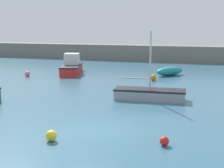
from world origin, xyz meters
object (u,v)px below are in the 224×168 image
object	(u,v)px
mooring_buoy_red	(164,141)
mooring_buoy_orange	(153,78)
sailboat_twin_hulled	(150,94)
mooring_buoy_pink	(27,74)
rowboat_blue_near	(170,71)
cabin_cruiser_white	(72,67)
mooring_buoy_yellow	(51,136)

from	to	relation	value
mooring_buoy_red	mooring_buoy_orange	distance (m)	15.81
sailboat_twin_hulled	mooring_buoy_pink	xyz separation A→B (m)	(-13.34, 6.14, -0.13)
mooring_buoy_orange	mooring_buoy_pink	size ratio (longest dim) A/B	1.08
rowboat_blue_near	mooring_buoy_red	world-z (taller)	rowboat_blue_near
cabin_cruiser_white	mooring_buoy_orange	xyz separation A→B (m)	(8.97, -1.89, -0.43)
mooring_buoy_red	mooring_buoy_pink	bearing A→B (deg)	137.62
sailboat_twin_hulled	mooring_buoy_yellow	world-z (taller)	sailboat_twin_hulled
mooring_buoy_yellow	mooring_buoy_red	xyz separation A→B (m)	(4.70, 0.93, -0.05)
mooring_buoy_yellow	mooring_buoy_orange	world-z (taller)	mooring_buoy_orange
cabin_cruiser_white	mooring_buoy_red	xyz separation A→B (m)	(12.19, -17.37, -0.52)
rowboat_blue_near	mooring_buoy_pink	bearing A→B (deg)	-29.01
sailboat_twin_hulled	cabin_cruiser_white	xyz separation A→B (m)	(-10.05, 9.39, 0.32)
mooring_buoy_red	mooring_buoy_orange	world-z (taller)	mooring_buoy_orange
rowboat_blue_near	mooring_buoy_orange	bearing A→B (deg)	24.88
mooring_buoy_pink	mooring_buoy_red	bearing A→B (deg)	-42.38
cabin_cruiser_white	mooring_buoy_yellow	world-z (taller)	cabin_cruiser_white
mooring_buoy_red	mooring_buoy_yellow	bearing A→B (deg)	-168.76
mooring_buoy_yellow	mooring_buoy_pink	size ratio (longest dim) A/B	0.93
rowboat_blue_near	cabin_cruiser_white	size ratio (longest dim) A/B	0.58
mooring_buoy_yellow	mooring_buoy_pink	bearing A→B (deg)	125.60
sailboat_twin_hulled	rowboat_blue_near	xyz separation A→B (m)	(-0.07, 11.00, 0.05)
cabin_cruiser_white	mooring_buoy_pink	xyz separation A→B (m)	(-3.29, -3.25, -0.45)
sailboat_twin_hulled	mooring_buoy_orange	distance (m)	7.58
cabin_cruiser_white	mooring_buoy_pink	world-z (taller)	cabin_cruiser_white
mooring_buoy_yellow	mooring_buoy_red	distance (m)	4.79
sailboat_twin_hulled	mooring_buoy_pink	bearing A→B (deg)	150.71
mooring_buoy_yellow	mooring_buoy_pink	xyz separation A→B (m)	(-10.78, 15.05, 0.02)
mooring_buoy_pink	rowboat_blue_near	bearing A→B (deg)	20.12
sailboat_twin_hulled	rowboat_blue_near	bearing A→B (deg)	85.82
mooring_buoy_pink	mooring_buoy_orange	bearing A→B (deg)	6.32
mooring_buoy_yellow	mooring_buoy_red	bearing A→B (deg)	11.24
cabin_cruiser_white	mooring_buoy_orange	distance (m)	9.18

